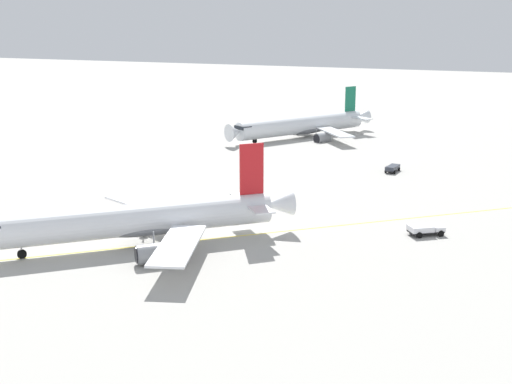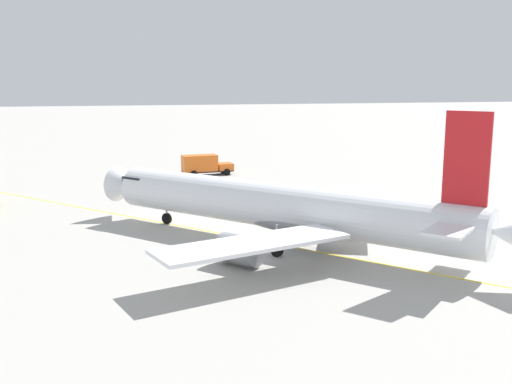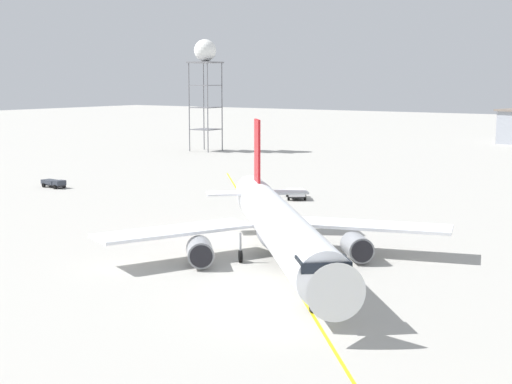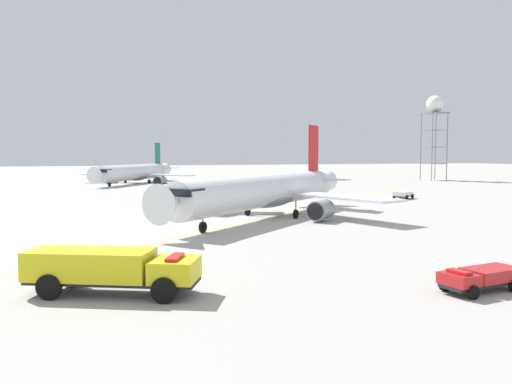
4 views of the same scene
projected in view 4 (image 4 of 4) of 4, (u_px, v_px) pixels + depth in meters
name	position (u px, v px, depth m)	size (l,w,h in m)	color
ground_plane	(262.00, 218.00, 64.60)	(600.00, 600.00, 0.00)	#ADAAA3
airliner_main	(267.00, 192.00, 64.81)	(32.98, 30.19, 12.00)	white
airliner_secondary	(135.00, 173.00, 140.16)	(28.31, 36.35, 11.50)	silver
fire_tender_truck	(109.00, 268.00, 29.57)	(9.79, 6.70, 2.50)	#232326
ops_pickup_truck	(481.00, 277.00, 30.33)	(5.29, 2.79, 1.41)	#232326
baggage_truck_truck	(269.00, 185.00, 122.37)	(2.23, 4.36, 1.22)	#232326
pushback_tug_truck	(403.00, 194.00, 92.61)	(4.98, 4.44, 1.30)	#232326
radar_tower	(435.00, 110.00, 156.77)	(6.08, 6.08, 25.01)	slate
taxiway_centreline	(264.00, 219.00, 63.97)	(100.78, 87.09, 0.01)	yellow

